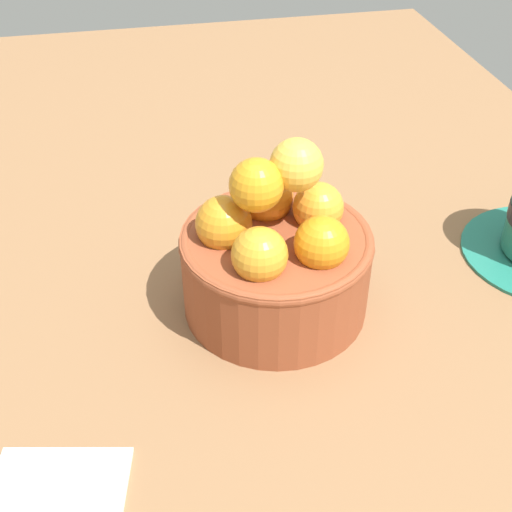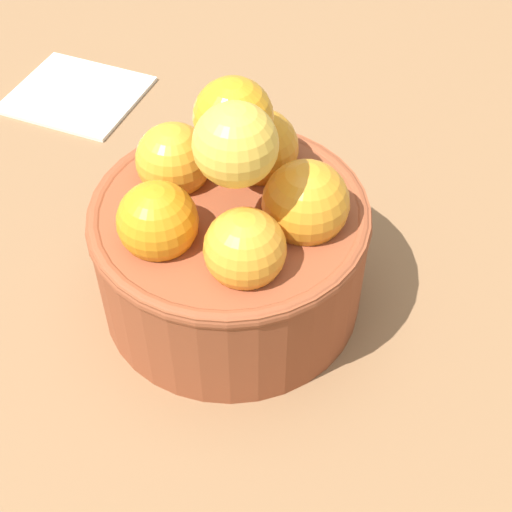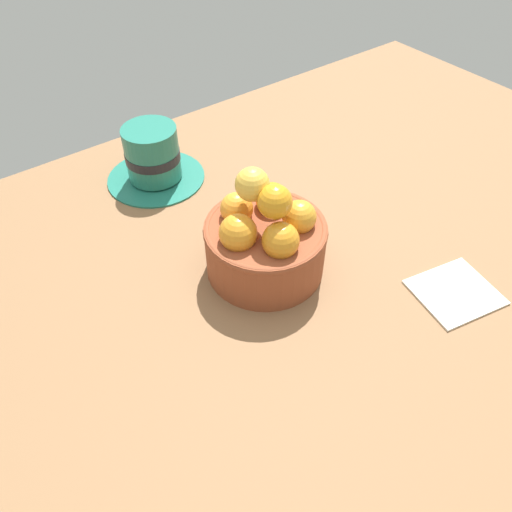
{
  "view_description": "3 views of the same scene",
  "coord_description": "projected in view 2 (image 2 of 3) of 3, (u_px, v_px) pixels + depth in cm",
  "views": [
    {
      "loc": [
        -41.67,
        10.18,
        38.31
      ],
      "look_at": [
        1.66,
        1.29,
        4.13
      ],
      "focal_mm": 47.87,
      "sensor_mm": 36.0,
      "label": 1
    },
    {
      "loc": [
        6.73,
        -28.08,
        34.51
      ],
      "look_at": [
        1.68,
        -1.17,
        5.05
      ],
      "focal_mm": 52.38,
      "sensor_mm": 36.0,
      "label": 2
    },
    {
      "loc": [
        28.69,
        36.32,
        47.73
      ],
      "look_at": [
        1.62,
        0.23,
        3.25
      ],
      "focal_mm": 35.58,
      "sensor_mm": 36.0,
      "label": 3
    }
  ],
  "objects": [
    {
      "name": "terracotta_bowl",
      "position": [
        231.0,
        235.0,
        0.41
      ],
      "size": [
        15.33,
        15.33,
        14.88
      ],
      "color": "brown",
      "rests_on": "ground_plane"
    },
    {
      "name": "ground_plane",
      "position": [
        233.0,
        316.0,
        0.46
      ],
      "size": [
        140.44,
        81.31,
        4.08
      ],
      "primitive_type": "cube",
      "color": "brown"
    },
    {
      "name": "folded_napkin",
      "position": [
        76.0,
        93.0,
        0.59
      ],
      "size": [
        11.28,
        10.48,
        0.6
      ],
      "primitive_type": "cube",
      "rotation": [
        0.0,
        0.0,
        -0.2
      ],
      "color": "white",
      "rests_on": "ground_plane"
    }
  ]
}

